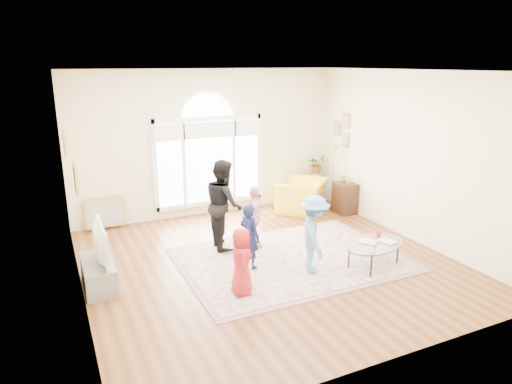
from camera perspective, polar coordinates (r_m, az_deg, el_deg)
name	(u,v)px	position (r m, az deg, el deg)	size (l,w,h in m)	color
ground	(268,262)	(7.97, 1.55, -8.75)	(6.00, 6.00, 0.00)	#552C15
room_shell	(211,146)	(10.01, -5.62, 5.73)	(6.00, 6.00, 6.00)	#F3E6BB
area_rug	(291,259)	(8.08, 4.42, -8.36)	(3.60, 2.60, 0.02)	beige
rug_border	(291,259)	(8.08, 4.42, -8.38)	(3.80, 2.80, 0.01)	#98606E
tv_console	(99,274)	(7.47, -19.08, -9.67)	(0.45, 1.00, 0.42)	gray
television	(96,243)	(7.27, -19.38, -6.05)	(0.17, 1.03, 0.59)	black
coffee_table	(374,244)	(7.90, 14.57, -6.34)	(1.38, 1.09, 0.54)	silver
armchair	(302,196)	(10.54, 5.78, -0.47)	(1.13, 0.99, 0.73)	yellow
side_cabinet	(345,198)	(10.56, 11.05, -0.75)	(0.40, 0.50, 0.70)	black
floor_lamp	(334,155)	(10.61, 9.69, 4.59)	(0.30, 0.30, 1.51)	black
plant_pedestal	(316,187)	(11.40, 7.47, 0.65)	(0.20, 0.20, 0.70)	white
potted_plant	(317,164)	(11.26, 7.58, 3.52)	(0.42, 0.37, 0.47)	#33722D
leaning_picture	(106,229)	(9.99, -18.21, -4.37)	(0.80, 0.05, 0.62)	tan
child_red	(242,261)	(6.73, -1.82, -8.65)	(0.50, 0.32, 1.01)	red
child_navy	(249,236)	(7.53, -0.83, -5.53)	(0.40, 0.26, 1.10)	#14193E
child_black	(224,204)	(8.32, -4.06, -1.50)	(0.80, 0.62, 1.64)	black
child_pink	(254,217)	(8.36, -0.20, -3.12)	(0.68, 0.28, 1.15)	#F1ABB6
child_blue	(314,234)	(7.40, 7.27, -5.27)	(0.83, 0.48, 1.29)	#5886C1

